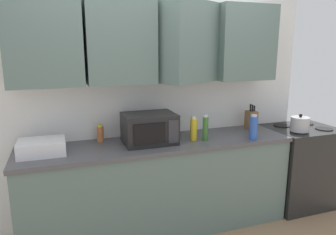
% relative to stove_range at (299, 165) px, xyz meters
% --- Properties ---
extents(wall_back_with_cabinets, '(3.46, 0.58, 2.60)m').
position_rel_stove_range_xyz_m(wall_back_with_cabinets, '(-1.68, 0.25, 1.13)').
color(wall_back_with_cabinets, white).
rests_on(wall_back_with_cabinets, ground_plane).
extents(counter_run, '(2.59, 0.63, 0.90)m').
position_rel_stove_range_xyz_m(counter_run, '(-1.68, 0.02, -0.00)').
color(counter_run, slate).
rests_on(counter_run, ground_plane).
extents(stove_range, '(0.76, 0.64, 0.91)m').
position_rel_stove_range_xyz_m(stove_range, '(0.00, 0.00, 0.00)').
color(stove_range, black).
rests_on(stove_range, ground_plane).
extents(kettle, '(0.19, 0.19, 0.19)m').
position_rel_stove_range_xyz_m(kettle, '(-0.17, -0.14, 0.54)').
color(kettle, '#B2B2B7').
rests_on(kettle, stove_range).
extents(microwave, '(0.48, 0.37, 0.28)m').
position_rel_stove_range_xyz_m(microwave, '(-1.78, 0.02, 0.59)').
color(microwave, black).
rests_on(microwave, counter_run).
extents(dish_rack, '(0.38, 0.30, 0.12)m').
position_rel_stove_range_xyz_m(dish_rack, '(-2.72, 0.02, 0.51)').
color(dish_rack, silver).
rests_on(dish_rack, counter_run).
extents(knife_block, '(0.11, 0.12, 0.28)m').
position_rel_stove_range_xyz_m(knife_block, '(-0.57, 0.15, 0.55)').
color(knife_block, brown).
rests_on(knife_block, counter_run).
extents(bottle_spice_jar, '(0.06, 0.06, 0.17)m').
position_rel_stove_range_xyz_m(bottle_spice_jar, '(-2.21, 0.22, 0.53)').
color(bottle_spice_jar, '#BC6638').
rests_on(bottle_spice_jar, counter_run).
extents(bottle_blue_cleaner, '(0.08, 0.08, 0.25)m').
position_rel_stove_range_xyz_m(bottle_blue_cleaner, '(-0.79, -0.20, 0.57)').
color(bottle_blue_cleaner, '#2D56B7').
rests_on(bottle_blue_cleaner, counter_run).
extents(bottle_green_oil, '(0.06, 0.06, 0.25)m').
position_rel_stove_range_xyz_m(bottle_green_oil, '(-1.25, -0.08, 0.57)').
color(bottle_green_oil, '#386B2D').
rests_on(bottle_green_oil, counter_run).
extents(bottle_yellow_mustard, '(0.07, 0.07, 0.24)m').
position_rel_stove_range_xyz_m(bottle_yellow_mustard, '(-1.35, -0.03, 0.56)').
color(bottle_yellow_mustard, gold).
rests_on(bottle_yellow_mustard, counter_run).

